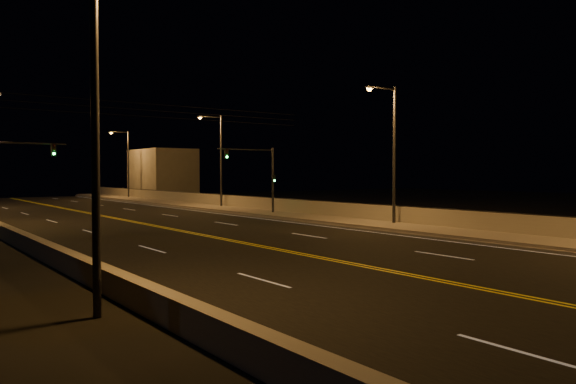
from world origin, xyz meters
TOP-DOWN VIEW (x-y plane):
  - road at (0.00, 20.00)m, footprint 18.00×120.00m
  - sidewalk at (10.80, 20.00)m, footprint 3.60×120.00m
  - curb at (8.93, 20.00)m, footprint 0.14×120.00m
  - parapet_wall at (12.45, 20.00)m, footprint 0.30×120.00m
  - jersey_barrier at (-9.10, 20.00)m, footprint 0.45×120.00m
  - distant_building_right at (16.50, 66.39)m, footprint 6.00×10.00m
  - parapet_rail at (12.45, 20.00)m, footprint 0.06×120.00m
  - lane_markings at (0.00, 19.93)m, footprint 17.32×116.00m
  - streetlight_1 at (11.51, 20.08)m, footprint 2.55×0.28m
  - streetlight_2 at (11.51, 42.04)m, footprint 2.55×0.28m
  - streetlight_3 at (11.51, 66.30)m, footprint 2.55×0.28m
  - streetlight_4 at (-9.91, 9.12)m, footprint 2.55×0.28m
  - traffic_signal_right at (9.92, 32.31)m, footprint 5.11×0.31m
  - overhead_wires at (0.00, 29.50)m, footprint 22.00×0.03m

SIDE VIEW (x-z plane):
  - road at x=0.00m, z-range 0.00..0.02m
  - lane_markings at x=0.00m, z-range 0.02..0.02m
  - curb at x=8.93m, z-range 0.00..0.15m
  - sidewalk at x=10.80m, z-range 0.00..0.30m
  - jersey_barrier at x=-9.10m, z-range 0.00..0.72m
  - parapet_wall at x=12.45m, z-range 0.30..1.30m
  - parapet_rail at x=12.45m, z-range 1.30..1.36m
  - distant_building_right at x=16.50m, z-range 0.00..6.55m
  - traffic_signal_right at x=9.92m, z-range 0.78..6.21m
  - streetlight_1 at x=11.51m, z-range 0.70..9.51m
  - streetlight_2 at x=11.51m, z-range 0.70..9.51m
  - streetlight_3 at x=11.51m, z-range 0.70..9.51m
  - streetlight_4 at x=-9.91m, z-range 0.70..9.51m
  - overhead_wires at x=0.00m, z-range 6.98..7.81m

